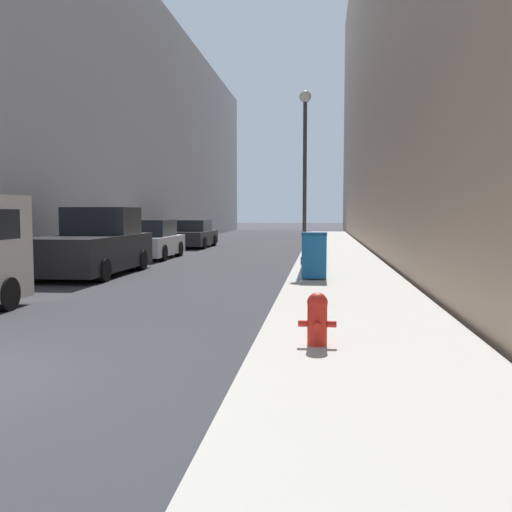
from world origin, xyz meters
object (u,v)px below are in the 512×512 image
at_px(fire_hydrant, 317,317).
at_px(pickup_truck, 93,246).
at_px(parked_sedan_far, 194,235).
at_px(trash_bin, 314,255).
at_px(lamppost, 305,159).
at_px(parked_sedan_near, 151,241).

bearing_deg(fire_hydrant, pickup_truck, 126.97).
bearing_deg(parked_sedan_far, fire_hydrant, -73.31).
bearing_deg(trash_bin, fire_hydrant, -88.97).
height_order(lamppost, parked_sedan_near, lamppost).
relative_size(trash_bin, lamppost, 0.21).
xyz_separation_m(lamppost, pickup_truck, (-6.25, -2.72, -2.77)).
relative_size(pickup_truck, parked_sedan_near, 1.26).
bearing_deg(pickup_truck, lamppost, 23.52).
xyz_separation_m(fire_hydrant, lamppost, (-0.52, 11.71, 3.13)).
bearing_deg(fire_hydrant, parked_sedan_near, 114.40).
bearing_deg(parked_sedan_far, trash_bin, -66.21).
bearing_deg(fire_hydrant, parked_sedan_far, 106.69).
bearing_deg(parked_sedan_far, parked_sedan_near, -90.49).
relative_size(lamppost, parked_sedan_far, 1.21).
height_order(fire_hydrant, parked_sedan_far, parked_sedan_far).
distance_m(pickup_truck, parked_sedan_near, 6.08).
bearing_deg(pickup_truck, parked_sedan_far, 90.01).
xyz_separation_m(lamppost, parked_sedan_far, (-6.25, 10.87, -2.93)).
bearing_deg(lamppost, parked_sedan_far, 119.90).
bearing_deg(lamppost, parked_sedan_near, 152.00).
distance_m(trash_bin, pickup_truck, 6.79).
distance_m(pickup_truck, parked_sedan_far, 13.59).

